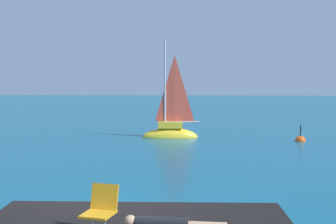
# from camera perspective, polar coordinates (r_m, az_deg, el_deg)

# --- Properties ---
(ground_plane) EXTENTS (160.00, 160.00, 0.00)m
(ground_plane) POSITION_cam_1_polar(r_m,az_deg,el_deg) (10.49, -8.07, -13.81)
(ground_plane) COLOR #0F5675
(sailboat_near) EXTENTS (3.21, 1.24, 5.89)m
(sailboat_near) POSITION_cam_1_polar(r_m,az_deg,el_deg) (24.91, 0.31, -2.53)
(sailboat_near) COLOR yellow
(sailboat_near) RESTS_ON ground
(person_sunbather) EXTENTS (1.76, 0.32, 0.25)m
(person_sunbather) POSITION_cam_1_polar(r_m,az_deg,el_deg) (7.85, 0.22, -14.13)
(person_sunbather) COLOR black
(person_sunbather) RESTS_ON shore_ledge
(beach_chair) EXTENTS (0.61, 0.69, 0.80)m
(beach_chair) POSITION_cam_1_polar(r_m,az_deg,el_deg) (7.75, -8.53, -11.88)
(beach_chair) COLOR orange
(beach_chair) RESTS_ON shore_ledge
(marker_buoy) EXTENTS (0.56, 0.56, 1.13)m
(marker_buoy) POSITION_cam_1_polar(r_m,az_deg,el_deg) (24.45, 16.52, -3.57)
(marker_buoy) COLOR #EA5114
(marker_buoy) RESTS_ON ground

